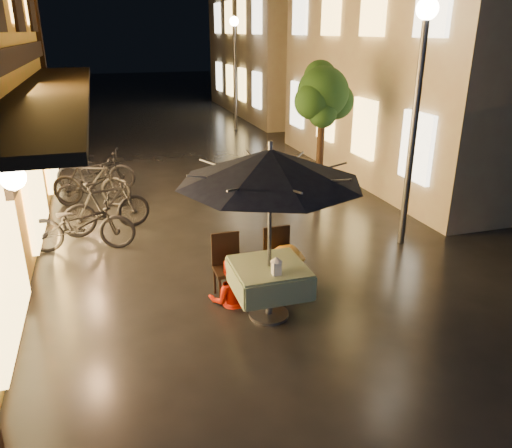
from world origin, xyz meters
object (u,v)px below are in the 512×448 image
object	(u,v)px
streetlamp_near	(419,82)
bicycle_0	(81,224)
cafe_table	(269,278)
person_orange	(230,260)
patio_umbrella	(270,166)
table_lantern	(276,265)
person_yellow	(287,247)

from	to	relation	value
streetlamp_near	bicycle_0	bearing A→B (deg)	166.11
streetlamp_near	cafe_table	distance (m)	4.31
person_orange	bicycle_0	distance (m)	3.34
bicycle_0	streetlamp_near	bearing A→B (deg)	-95.53
streetlamp_near	patio_umbrella	distance (m)	3.71
cafe_table	bicycle_0	distance (m)	4.00
table_lantern	person_yellow	bearing A→B (deg)	61.29
cafe_table	patio_umbrella	size ratio (longest dim) A/B	0.40
streetlamp_near	cafe_table	size ratio (longest dim) A/B	4.27
bicycle_0	patio_umbrella	bearing A→B (deg)	-132.94
bicycle_0	person_orange	bearing A→B (deg)	-132.82
cafe_table	person_yellow	size ratio (longest dim) A/B	0.67
cafe_table	person_orange	world-z (taller)	person_orange
streetlamp_near	person_yellow	xyz separation A→B (m)	(-2.73, -1.14, -2.18)
streetlamp_near	table_lantern	size ratio (longest dim) A/B	16.92
cafe_table	person_yellow	world-z (taller)	person_yellow
person_yellow	bicycle_0	xyz separation A→B (m)	(-2.97, 2.55, -0.24)
table_lantern	person_yellow	xyz separation A→B (m)	(0.47, 0.86, -0.18)
patio_umbrella	person_orange	size ratio (longest dim) A/B	1.81
patio_umbrella	person_orange	xyz separation A→B (m)	(-0.41, 0.53, -1.47)
patio_umbrella	person_orange	distance (m)	1.61
cafe_table	patio_umbrella	bearing A→B (deg)	0.00
cafe_table	patio_umbrella	distance (m)	1.56
table_lantern	person_yellow	world-z (taller)	person_yellow
streetlamp_near	person_yellow	bearing A→B (deg)	-157.41
streetlamp_near	patio_umbrella	size ratio (longest dim) A/B	1.72
table_lantern	bicycle_0	distance (m)	4.25
patio_umbrella	person_orange	bearing A→B (deg)	128.07
streetlamp_near	bicycle_0	distance (m)	6.35
cafe_table	person_orange	size ratio (longest dim) A/B	0.73
person_orange	bicycle_0	xyz separation A→B (m)	(-2.09, 2.59, -0.18)
table_lantern	bicycle_0	bearing A→B (deg)	126.27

